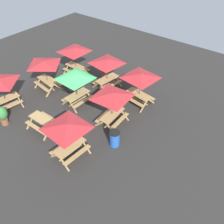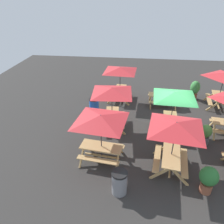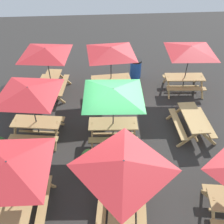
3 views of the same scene
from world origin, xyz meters
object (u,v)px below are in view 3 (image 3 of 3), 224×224
trash_bin_gray (10,97)px  potted_plant_2 (89,161)px  picnic_table_0 (111,54)px  picnic_table_2 (29,95)px  trash_bin_blue (136,69)px  picnic_table_7 (123,169)px  picnic_table_6 (113,96)px  picnic_table_3 (190,53)px  picnic_table_5 (192,121)px  picnic_table_1 (46,55)px  picnic_table_4 (9,170)px

trash_bin_gray → potted_plant_2: 5.17m
picnic_table_0 → picnic_table_2: size_ratio=1.01×
picnic_table_2 → trash_bin_blue: bearing=51.2°
picnic_table_7 → picnic_table_2: bearing=48.6°
picnic_table_6 → picnic_table_3: bearing=42.6°
picnic_table_0 → picnic_table_5: 4.40m
picnic_table_5 → potted_plant_2: (-3.96, -1.70, 0.01)m
picnic_table_0 → picnic_table_1: 2.80m
picnic_table_5 → picnic_table_6: picnic_table_6 is taller
picnic_table_1 → trash_bin_gray: (-1.68, -0.92, -1.49)m
picnic_table_0 → picnic_table_1: bearing=173.4°
picnic_table_3 → picnic_table_7: (-3.58, -5.97, 0.00)m
picnic_table_5 → picnic_table_6: bearing=92.1°
picnic_table_5 → trash_bin_blue: size_ratio=1.85×
picnic_table_2 → picnic_table_3: bearing=30.6°
picnic_table_0 → trash_bin_gray: bearing=-173.9°
picnic_table_2 → picnic_table_6: size_ratio=0.99×
picnic_table_0 → trash_bin_gray: (-4.47, -0.79, -1.49)m
picnic_table_1 → picnic_table_5: picnic_table_1 is taller
picnic_table_7 → picnic_table_5: bearing=-36.4°
picnic_table_6 → picnic_table_5: bearing=5.8°
picnic_table_4 → trash_bin_gray: (-1.57, 5.13, -1.49)m
picnic_table_1 → picnic_table_7: size_ratio=1.20×
picnic_table_0 → picnic_table_6: size_ratio=1.00×
picnic_table_7 → picnic_table_4: bearing=94.1°
picnic_table_3 → trash_bin_gray: size_ratio=2.88×
picnic_table_5 → picnic_table_6: size_ratio=0.64×
picnic_table_5 → trash_bin_blue: (-1.57, 4.21, -0.07)m
picnic_table_0 → picnic_table_5: bearing=-49.2°
picnic_table_3 → trash_bin_gray: 8.09m
picnic_table_7 → potted_plant_2: 2.22m
picnic_table_5 → potted_plant_2: size_ratio=1.72×
picnic_table_4 → trash_bin_gray: size_ratio=2.89×
picnic_table_0 → trash_bin_gray: picnic_table_0 is taller
picnic_table_2 → picnic_table_1: bearing=94.5°
picnic_table_5 → trash_bin_blue: trash_bin_blue is taller
picnic_table_1 → picnic_table_2: same height
picnic_table_0 → picnic_table_3: (3.46, -0.13, 0.00)m
picnic_table_3 → picnic_table_0: bearing=-178.8°
picnic_table_1 → trash_bin_blue: (4.14, 1.12, -1.49)m
picnic_table_7 → potted_plant_2: bearing=39.8°
picnic_table_6 → picnic_table_7: size_ratio=1.21×
picnic_table_2 → picnic_table_3: (6.44, 2.66, 0.00)m
picnic_table_7 → trash_bin_gray: size_ratio=2.38×
trash_bin_gray → potted_plant_2: potted_plant_2 is taller
picnic_table_2 → picnic_table_5: 6.08m
picnic_table_4 → picnic_table_6: (2.76, 2.82, 0.00)m
trash_bin_gray → picnic_table_6: bearing=-28.1°
picnic_table_7 → picnic_table_0: bearing=6.6°
trash_bin_gray → trash_bin_blue: (5.82, 2.04, 0.00)m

